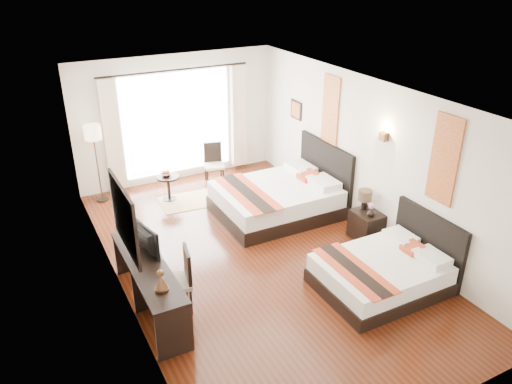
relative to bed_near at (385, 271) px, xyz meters
name	(u,v)px	position (x,y,z in m)	size (l,w,h in m)	color
floor	(256,256)	(-1.35, 1.68, -0.28)	(4.50, 7.50, 0.01)	#331609
ceiling	(256,95)	(-1.35, 1.68, 2.51)	(4.50, 7.50, 0.02)	white
wall_headboard	(368,157)	(0.89, 1.68, 1.12)	(0.01, 7.50, 2.80)	silver
wall_desk	(114,212)	(-3.60, 1.68, 1.12)	(0.01, 7.50, 2.80)	silver
wall_window	(177,119)	(-1.35, 5.43, 1.12)	(4.50, 0.01, 2.80)	silver
wall_entry	(431,319)	(-1.35, -2.06, 1.12)	(4.50, 0.01, 2.80)	silver
window_glass	(177,123)	(-1.35, 5.41, 1.02)	(2.40, 0.02, 2.20)	white
sheer_curtain	(178,124)	(-1.35, 5.35, 1.02)	(2.30, 0.02, 2.10)	white
drape_left	(112,136)	(-2.80, 5.31, 1.00)	(0.35, 0.14, 2.35)	beige
drape_right	(239,116)	(0.10, 5.31, 1.00)	(0.35, 0.14, 2.35)	beige
art_panel_near	(444,160)	(0.88, 0.00, 1.67)	(0.03, 0.50, 1.35)	maroon
art_panel_far	(331,111)	(0.88, 2.85, 1.67)	(0.03, 0.50, 1.35)	maroon
wall_sconce	(384,137)	(0.84, 1.28, 1.64)	(0.10, 0.14, 0.14)	#4D2F1B
mirror_frame	(124,218)	(-3.57, 1.16, 1.27)	(0.04, 1.25, 0.95)	black
mirror_glass	(126,217)	(-3.55, 1.16, 1.27)	(0.01, 1.12, 0.82)	white
bed_near	(385,271)	(0.00, 0.00, 0.00)	(1.90, 1.48, 1.06)	black
bed_far	(280,197)	(-0.20, 2.85, 0.06)	(2.31, 1.80, 1.30)	black
nightstand	(366,226)	(0.67, 1.28, -0.02)	(0.44, 0.55, 0.53)	black
table_lamp	(365,197)	(0.70, 1.42, 0.49)	(0.25, 0.25, 0.40)	black
vase	(371,214)	(0.63, 1.15, 0.29)	(0.14, 0.14, 0.14)	black
console_desk	(149,286)	(-3.34, 1.16, 0.10)	(0.50, 2.20, 0.76)	black
television	(140,240)	(-3.32, 1.49, 0.69)	(0.76, 0.10, 0.44)	black
bronze_figurine	(161,282)	(-3.34, 0.49, 0.61)	(0.18, 0.18, 0.27)	#4D2F1B
desk_chair	(177,291)	(-3.00, 0.97, 0.02)	(0.53, 0.53, 0.97)	#BBA890
floor_lamp	(93,137)	(-3.22, 5.06, 1.11)	(0.33, 0.33, 1.64)	black
side_table	(169,188)	(-1.96, 4.43, -0.01)	(0.47, 0.47, 0.54)	black
fruit_bowl	(166,175)	(-1.98, 4.47, 0.29)	(0.21, 0.21, 0.05)	#463519
window_chair	(214,171)	(-0.78, 4.80, 0.00)	(0.51, 0.51, 0.90)	#BBA890
jute_rug	(191,201)	(-1.60, 4.17, -0.27)	(1.25, 0.85, 0.01)	tan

